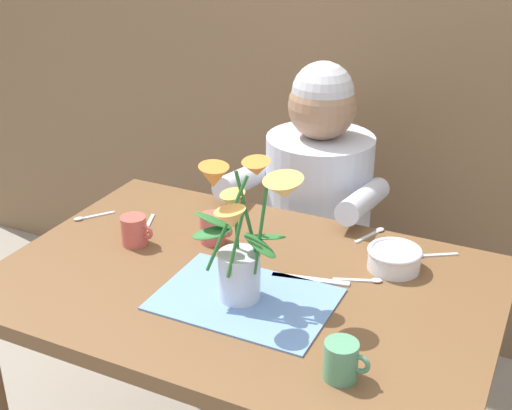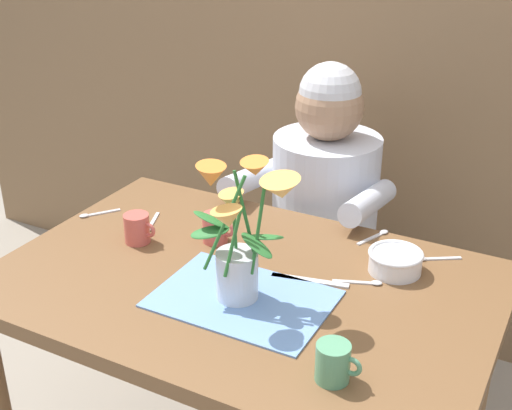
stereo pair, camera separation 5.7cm
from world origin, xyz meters
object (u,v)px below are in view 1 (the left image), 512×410
Objects in this scene: dinner_knife at (311,279)px; ceramic_mug at (342,360)px; flower_vase at (243,236)px; seated_person at (316,234)px; tea_cup at (213,229)px; coffee_cup at (135,231)px; ceramic_bowl at (394,258)px.

ceramic_mug is (0.18, -0.31, 0.04)m from dinner_knife.
seated_person is at bearing 96.88° from flower_vase.
dinner_knife is at bearing -72.79° from seated_person.
dinner_knife is at bearing -12.82° from tea_cup.
flower_vase reaches higher than ceramic_mug.
tea_cup is at bearing 155.12° from dinner_knife.
ceramic_mug is (0.29, -0.16, -0.13)m from flower_vase.
seated_person is 12.20× the size of ceramic_mug.
dinner_knife is at bearing 54.35° from flower_vase.
seated_person is 12.20× the size of coffee_cup.
flower_vase reaches higher than coffee_cup.
ceramic_bowl is 1.46× the size of ceramic_mug.
seated_person reaches higher than flower_vase.
ceramic_mug reaches higher than ceramic_bowl.
ceramic_mug is at bearing -71.14° from dinner_knife.
ceramic_bowl is 1.46× the size of tea_cup.
seated_person is 0.96m from ceramic_mug.
coffee_cup is at bearing 157.61° from ceramic_mug.
flower_vase is 0.42m from ceramic_bowl.
ceramic_mug is 0.73m from coffee_cup.
ceramic_bowl is 0.72× the size of dinner_knife.
dinner_knife is (-0.17, -0.14, -0.03)m from ceramic_bowl.
flower_vase is 0.36m from ceramic_mug.
dinner_knife is 0.36m from ceramic_mug.
ceramic_mug is 0.62m from tea_cup.
flower_vase is at bearing -84.98° from seated_person.
flower_vase is 1.81× the size of dinner_knife.
flower_vase is at bearing -137.71° from dinner_knife.
ceramic_mug is (0.37, -0.86, 0.22)m from seated_person.
ceramic_mug is 1.00× the size of coffee_cup.
ceramic_bowl is at bearing 46.87° from flower_vase.
flower_vase is 3.70× the size of coffee_cup.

